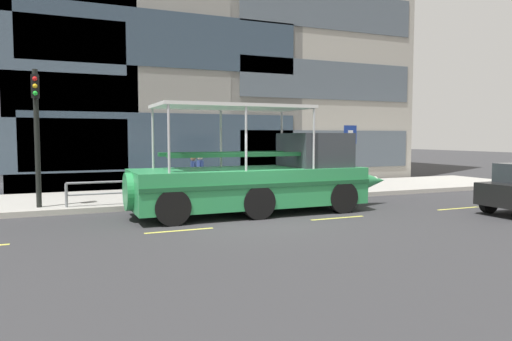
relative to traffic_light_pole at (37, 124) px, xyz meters
name	(u,v)px	position (x,y,z in m)	size (l,w,h in m)	color
ground_plane	(253,219)	(5.80, -3.74, -2.80)	(120.00, 120.00, 0.00)	#333335
sidewalk	(199,195)	(5.80, 1.86, -2.71)	(32.00, 4.80, 0.18)	#A8A59E
curb_edge	(219,203)	(5.80, -0.63, -2.71)	(32.00, 0.18, 0.18)	#B2ADA3
lane_centreline	(264,224)	(5.80, -4.52, -2.80)	(25.80, 0.12, 0.01)	#DBD64C
curb_guardrail	(228,184)	(6.27, -0.29, -2.08)	(11.03, 0.09, 0.80)	gray
traffic_light_pole	(37,124)	(0.00, 0.00, 0.00)	(0.24, 0.46, 4.35)	black
parking_sign	(350,147)	(11.71, 0.02, -0.79)	(0.60, 0.12, 2.71)	#4C4F54
duck_tour_boat	(264,178)	(6.66, -2.61, -1.71)	(9.10, 2.61, 3.39)	#2D9351
pedestrian_near_bow	(302,167)	(10.19, 1.27, -1.69)	(0.32, 0.35, 1.55)	#1E2338
pedestrian_mid_left	(200,170)	(5.65, 1.16, -1.68)	(0.21, 0.45, 1.57)	black
pedestrian_mid_right	(193,172)	(5.22, 0.61, -1.68)	(0.21, 0.45, 1.57)	#47423D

